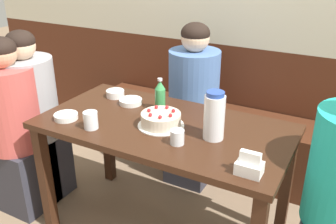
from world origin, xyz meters
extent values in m
cube|color=#4C2314|center=(0.00, 1.05, 0.46)|extent=(4.80, 0.04, 0.93)
cube|color=#472314|center=(0.00, 0.83, 0.24)|extent=(2.00, 0.38, 0.47)
cube|color=#381E11|center=(0.00, 0.00, 0.71)|extent=(1.36, 0.70, 0.03)
cube|color=#381E11|center=(-0.63, -0.30, 0.35)|extent=(0.06, 0.06, 0.69)
cube|color=#381E11|center=(-0.63, 0.30, 0.35)|extent=(0.06, 0.06, 0.69)
cube|color=#381E11|center=(0.63, 0.30, 0.35)|extent=(0.06, 0.06, 0.69)
cylinder|color=white|center=(0.00, -0.03, 0.73)|extent=(0.25, 0.25, 0.01)
cylinder|color=beige|center=(0.00, -0.03, 0.77)|extent=(0.21, 0.21, 0.07)
sphere|color=red|center=(-0.06, -0.04, 0.81)|extent=(0.02, 0.02, 0.02)
sphere|color=red|center=(-0.03, -0.09, 0.81)|extent=(0.02, 0.02, 0.02)
sphere|color=red|center=(0.03, -0.09, 0.81)|extent=(0.02, 0.02, 0.02)
sphere|color=red|center=(0.06, -0.04, 0.81)|extent=(0.02, 0.02, 0.02)
sphere|color=red|center=(0.05, 0.01, 0.81)|extent=(0.02, 0.02, 0.02)
sphere|color=red|center=(0.00, 0.04, 0.81)|extent=(0.02, 0.02, 0.02)
sphere|color=red|center=(-0.05, 0.01, 0.81)|extent=(0.02, 0.02, 0.02)
cylinder|color=white|center=(0.29, -0.02, 0.84)|extent=(0.10, 0.10, 0.22)
cylinder|color=#28479E|center=(0.29, -0.02, 0.96)|extent=(0.09, 0.09, 0.02)
cylinder|color=#388E4C|center=(-0.11, 0.16, 0.79)|extent=(0.06, 0.06, 0.13)
cone|color=#388E4C|center=(-0.11, 0.16, 0.88)|extent=(0.06, 0.06, 0.05)
cylinder|color=silver|center=(-0.11, 0.16, 0.91)|extent=(0.03, 0.03, 0.01)
cube|color=white|center=(0.55, -0.25, 0.76)|extent=(0.11, 0.08, 0.05)
cube|color=white|center=(0.55, -0.25, 0.81)|extent=(0.09, 0.03, 0.05)
cylinder|color=white|center=(-0.50, -0.20, 0.74)|extent=(0.13, 0.13, 0.03)
cylinder|color=white|center=(-0.31, 0.15, 0.74)|extent=(0.14, 0.14, 0.03)
cylinder|color=white|center=(-0.46, 0.20, 0.75)|extent=(0.11, 0.11, 0.04)
cylinder|color=silver|center=(-0.31, -0.23, 0.77)|extent=(0.08, 0.08, 0.09)
cylinder|color=silver|center=(0.16, -0.16, 0.76)|extent=(0.07, 0.07, 0.07)
cube|color=#33333D|center=(-0.94, -0.07, 0.23)|extent=(0.34, 0.30, 0.45)
cylinder|color=#99999E|center=(-0.94, -0.07, 0.71)|extent=(0.34, 0.34, 0.53)
sphere|color=beige|center=(-0.94, -0.07, 1.06)|extent=(0.17, 0.17, 0.17)
ellipsoid|color=black|center=(-0.94, -0.07, 1.09)|extent=(0.18, 0.18, 0.13)
cube|color=#33333D|center=(-0.94, -0.21, 0.23)|extent=(0.34, 0.30, 0.45)
cylinder|color=#BC4C47|center=(-0.94, -0.21, 0.71)|extent=(0.35, 0.35, 0.51)
sphere|color=tan|center=(-0.94, -0.21, 1.04)|extent=(0.18, 0.18, 0.18)
ellipsoid|color=black|center=(-0.94, -0.21, 1.07)|extent=(0.18, 0.18, 0.13)
cube|color=#33333D|center=(-0.11, 0.61, 0.23)|extent=(0.30, 0.34, 0.45)
cylinder|color=#4C70AD|center=(-0.11, 0.61, 0.71)|extent=(0.35, 0.35, 0.52)
sphere|color=beige|center=(-0.11, 0.61, 1.06)|extent=(0.19, 0.19, 0.19)
ellipsoid|color=black|center=(-0.11, 0.61, 1.09)|extent=(0.19, 0.19, 0.14)
camera|label=1|loc=(0.88, -1.57, 1.61)|focal=40.00mm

